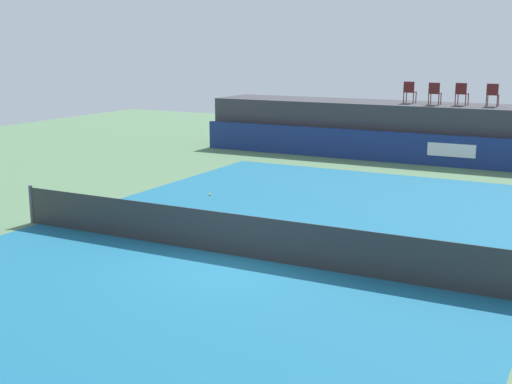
{
  "coord_description": "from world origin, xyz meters",
  "views": [
    {
      "loc": [
        6.91,
        -12.43,
        4.54
      ],
      "look_at": [
        -0.66,
        2.0,
        1.0
      ],
      "focal_mm": 47.53,
      "sensor_mm": 36.0,
      "label": 1
    }
  ],
  "objects_px": {
    "spectator_chair_far_left": "(410,91)",
    "spectator_chair_center": "(462,93)",
    "spectator_chair_left": "(435,93)",
    "net_post_near": "(31,204)",
    "tennis_ball": "(210,194)",
    "spectator_chair_right": "(493,94)"
  },
  "relations": [
    {
      "from": "spectator_chair_center",
      "to": "net_post_near",
      "type": "height_order",
      "value": "spectator_chair_center"
    },
    {
      "from": "tennis_ball",
      "to": "spectator_chair_left",
      "type": "bearing_deg",
      "value": 66.17
    },
    {
      "from": "spectator_chair_far_left",
      "to": "tennis_ball",
      "type": "height_order",
      "value": "spectator_chair_far_left"
    },
    {
      "from": "spectator_chair_left",
      "to": "spectator_chair_center",
      "type": "relative_size",
      "value": 1.0
    },
    {
      "from": "spectator_chair_far_left",
      "to": "spectator_chair_center",
      "type": "relative_size",
      "value": 1.0
    },
    {
      "from": "spectator_chair_far_left",
      "to": "spectator_chair_center",
      "type": "bearing_deg",
      "value": -1.33
    },
    {
      "from": "spectator_chair_left",
      "to": "net_post_near",
      "type": "height_order",
      "value": "spectator_chair_left"
    },
    {
      "from": "spectator_chair_left",
      "to": "spectator_chair_center",
      "type": "distance_m",
      "value": 1.03
    },
    {
      "from": "spectator_chair_center",
      "to": "spectator_chair_right",
      "type": "height_order",
      "value": "same"
    },
    {
      "from": "spectator_chair_far_left",
      "to": "spectator_chair_left",
      "type": "relative_size",
      "value": 1.0
    },
    {
      "from": "spectator_chair_far_left",
      "to": "spectator_chair_right",
      "type": "xyz_separation_m",
      "value": [
        3.27,
        -0.03,
        0.0
      ]
    },
    {
      "from": "spectator_chair_center",
      "to": "spectator_chair_far_left",
      "type": "bearing_deg",
      "value": 178.67
    },
    {
      "from": "spectator_chair_far_left",
      "to": "spectator_chair_left",
      "type": "distance_m",
      "value": 1.15
    },
    {
      "from": "spectator_chair_center",
      "to": "tennis_ball",
      "type": "height_order",
      "value": "spectator_chair_center"
    },
    {
      "from": "spectator_chair_left",
      "to": "tennis_ball",
      "type": "distance_m",
      "value": 11.23
    },
    {
      "from": "spectator_chair_left",
      "to": "tennis_ball",
      "type": "relative_size",
      "value": 13.06
    },
    {
      "from": "tennis_ball",
      "to": "net_post_near",
      "type": "bearing_deg",
      "value": -115.75
    },
    {
      "from": "spectator_chair_far_left",
      "to": "spectator_chair_right",
      "type": "distance_m",
      "value": 3.27
    },
    {
      "from": "spectator_chair_far_left",
      "to": "spectator_chair_left",
      "type": "bearing_deg",
      "value": -16.81
    },
    {
      "from": "spectator_chair_left",
      "to": "net_post_near",
      "type": "relative_size",
      "value": 0.89
    },
    {
      "from": "tennis_ball",
      "to": "spectator_chair_right",
      "type": "bearing_deg",
      "value": 57.43
    },
    {
      "from": "spectator_chair_far_left",
      "to": "tennis_ball",
      "type": "distance_m",
      "value": 11.16
    }
  ]
}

